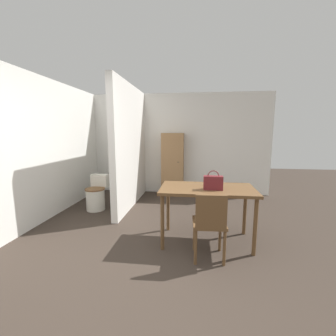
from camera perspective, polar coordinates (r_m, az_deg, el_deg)
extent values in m
plane|color=#382D26|center=(2.63, -9.68, -27.13)|extent=(16.00, 16.00, 0.00)
cube|color=white|center=(5.77, 0.62, 6.09)|extent=(4.93, 0.12, 2.50)
cube|color=white|center=(4.69, -27.75, 4.36)|extent=(0.12, 4.63, 2.50)
cube|color=white|center=(4.79, -9.49, 5.36)|extent=(0.12, 2.15, 2.50)
cube|color=brown|center=(3.18, 9.96, -5.27)|extent=(1.30, 0.73, 0.04)
cylinder|color=brown|center=(3.04, -1.44, -13.68)|extent=(0.05, 0.05, 0.75)
cylinder|color=brown|center=(3.10, 21.26, -13.83)|extent=(0.05, 0.05, 0.75)
cylinder|color=brown|center=(3.60, 0.01, -9.97)|extent=(0.05, 0.05, 0.75)
cylinder|color=brown|center=(3.66, 18.94, -10.19)|extent=(0.05, 0.05, 0.75)
cube|color=brown|center=(2.88, 10.37, -13.58)|extent=(0.41, 0.41, 0.04)
cube|color=brown|center=(2.63, 10.92, -10.84)|extent=(0.36, 0.05, 0.39)
cylinder|color=brown|center=(3.11, 6.72, -16.40)|extent=(0.04, 0.04, 0.43)
cylinder|color=brown|center=(3.14, 13.07, -16.30)|extent=(0.04, 0.04, 0.43)
cylinder|color=brown|center=(2.81, 7.01, -19.32)|extent=(0.04, 0.04, 0.43)
cylinder|color=brown|center=(2.85, 14.13, -19.15)|extent=(0.04, 0.04, 0.43)
cylinder|color=silver|center=(4.79, -17.93, -7.66)|extent=(0.37, 0.37, 0.42)
cylinder|color=brown|center=(4.73, -18.06, -5.11)|extent=(0.39, 0.39, 0.02)
cube|color=silver|center=(4.93, -16.89, -3.06)|extent=(0.34, 0.18, 0.26)
cube|color=maroon|center=(3.05, 11.39, -3.72)|extent=(0.25, 0.10, 0.18)
torus|color=maroon|center=(3.04, 11.44, -2.02)|extent=(0.15, 0.01, 0.15)
cube|color=#997047|center=(5.56, 1.20, 0.96)|extent=(0.54, 0.33, 1.53)
sphere|color=black|center=(5.36, 2.57, 1.47)|extent=(0.02, 0.02, 0.02)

